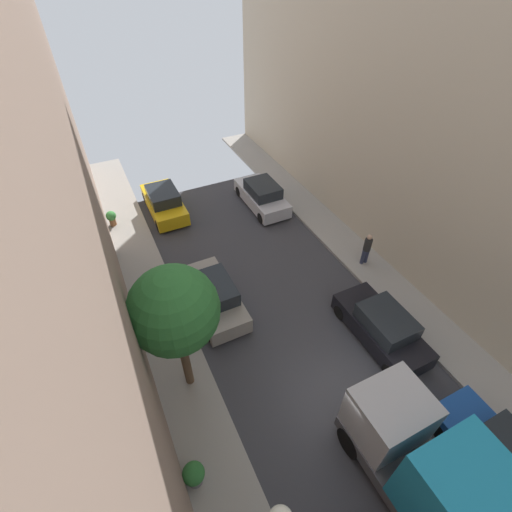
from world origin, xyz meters
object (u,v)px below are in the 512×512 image
parked_car_left_2 (214,296)px  pedestrian (367,248)px  potted_plant_2 (111,217)px  parked_car_right_2 (504,461)px  parked_car_right_3 (382,327)px  parked_car_right_4 (262,196)px  parked_car_left_3 (164,202)px  potted_plant_0 (194,474)px  street_tree_0 (174,311)px  delivery_truck (460,509)px

parked_car_left_2 → pedestrian: size_ratio=2.44×
pedestrian → potted_plant_2: 13.63m
parked_car_right_2 → potted_plant_2: 19.66m
parked_car_left_2 → parked_car_right_3: 7.01m
parked_car_right_3 → parked_car_right_4: 10.63m
parked_car_left_3 → pedestrian: bearing=-48.8°
potted_plant_0 → potted_plant_2: bearing=90.0°
parked_car_right_2 → potted_plant_0: parked_car_right_2 is taller
parked_car_left_2 → parked_car_left_3: (0.00, 8.02, 0.00)m
parked_car_right_2 → potted_plant_0: bearing=156.4°
parked_car_left_3 → parked_car_right_3: same height
parked_car_left_3 → parked_car_right_3: size_ratio=1.00×
street_tree_0 → potted_plant_0: street_tree_0 is taller
parked_car_left_3 → potted_plant_0: 14.52m
parked_car_left_2 → parked_car_left_3: bearing=90.0°
delivery_truck → street_tree_0: 8.95m
parked_car_right_3 → potted_plant_2: (-8.39, 12.38, -0.07)m
parked_car_right_3 → parked_car_right_2: bearing=-90.0°
pedestrian → street_tree_0: street_tree_0 is taller
parked_car_right_4 → pedestrian: size_ratio=2.44×
street_tree_0 → potted_plant_0: (-0.87, -3.19, -3.43)m
parked_car_left_2 → delivery_truck: (2.70, -10.18, 1.07)m
parked_car_right_3 → potted_plant_2: parked_car_right_3 is taller
parked_car_left_2 → potted_plant_2: bearing=110.7°
potted_plant_0 → street_tree_0: bearing=74.7°
parked_car_left_3 → delivery_truck: 18.42m
parked_car_left_2 → parked_car_left_3: same height
parked_car_left_2 → street_tree_0: street_tree_0 is taller
parked_car_right_2 → potted_plant_0: (-8.39, 3.67, -0.03)m
parked_car_right_3 → potted_plant_0: bearing=-168.3°
pedestrian → potted_plant_2: bearing=141.0°
street_tree_0 → parked_car_right_3: bearing=-11.0°
parked_car_left_2 → parked_car_right_3: bearing=-39.6°
parked_car_right_4 → potted_plant_0: 14.94m
parked_car_left_2 → potted_plant_0: size_ratio=4.39×
parked_car_left_2 → parked_car_right_3: same height
delivery_truck → potted_plant_0: (-5.69, 3.98, -1.10)m
parked_car_left_2 → parked_car_right_2: (5.40, -9.87, 0.00)m
parked_car_left_3 → parked_car_right_2: 18.68m
parked_car_left_2 → potted_plant_2: parked_car_left_2 is taller
street_tree_0 → potted_plant_2: size_ratio=6.22×
delivery_truck → potted_plant_0: bearing=145.0°
delivery_truck → street_tree_0: size_ratio=1.23×
parked_car_right_2 → street_tree_0: street_tree_0 is taller
delivery_truck → parked_car_right_4: bearing=80.6°
parked_car_right_2 → delivery_truck: size_ratio=0.64×
parked_car_right_3 → parked_car_right_4: bearing=90.0°
parked_car_right_4 → street_tree_0: street_tree_0 is taller
parked_car_right_2 → pedestrian: bearing=76.6°
delivery_truck → potted_plant_2: 19.00m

